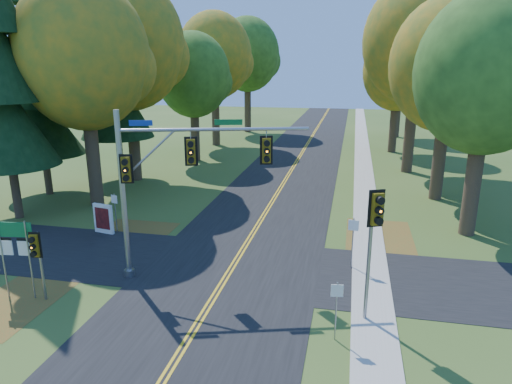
% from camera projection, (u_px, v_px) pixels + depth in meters
% --- Properties ---
extents(ground, '(160.00, 160.00, 0.00)m').
position_uv_depth(ground, '(221.00, 286.00, 19.21)').
color(ground, '#324D1B').
rests_on(ground, ground).
extents(road_main, '(8.00, 160.00, 0.02)m').
position_uv_depth(road_main, '(221.00, 286.00, 19.21)').
color(road_main, black).
rests_on(road_main, ground).
extents(road_cross, '(60.00, 6.00, 0.02)m').
position_uv_depth(road_cross, '(233.00, 266.00, 21.09)').
color(road_cross, black).
rests_on(road_cross, ground).
extents(centerline_left, '(0.10, 160.00, 0.01)m').
position_uv_depth(centerline_left, '(219.00, 285.00, 19.23)').
color(centerline_left, gold).
rests_on(centerline_left, road_main).
extents(centerline_right, '(0.10, 160.00, 0.01)m').
position_uv_depth(centerline_right, '(223.00, 286.00, 19.19)').
color(centerline_right, gold).
rests_on(centerline_right, road_main).
extents(sidewalk_east, '(1.60, 160.00, 0.06)m').
position_uv_depth(sidewalk_east, '(372.00, 301.00, 17.96)').
color(sidewalk_east, '#9E998E').
rests_on(sidewalk_east, ground).
extents(leaf_patch_w_near, '(4.00, 6.00, 0.00)m').
position_uv_depth(leaf_patch_w_near, '(125.00, 239.00, 24.28)').
color(leaf_patch_w_near, brown).
rests_on(leaf_patch_w_near, ground).
extents(leaf_patch_e, '(3.50, 8.00, 0.00)m').
position_uv_depth(leaf_patch_e, '(380.00, 245.00, 23.50)').
color(leaf_patch_e, brown).
rests_on(leaf_patch_e, ground).
extents(leaf_patch_w_far, '(3.00, 5.00, 0.00)m').
position_uv_depth(leaf_patch_w_far, '(16.00, 302.00, 17.89)').
color(leaf_patch_w_far, brown).
rests_on(leaf_patch_w_far, ground).
extents(tree_w_a, '(8.00, 8.00, 14.15)m').
position_uv_depth(tree_w_a, '(85.00, 56.00, 27.69)').
color(tree_w_a, '#38281C').
rests_on(tree_w_a, ground).
extents(tree_e_a, '(7.20, 7.20, 12.73)m').
position_uv_depth(tree_e_a, '(488.00, 74.00, 22.83)').
color(tree_e_a, '#38281C').
rests_on(tree_e_a, ground).
extents(tree_w_b, '(8.60, 8.60, 15.38)m').
position_uv_depth(tree_w_b, '(128.00, 45.00, 34.06)').
color(tree_w_b, '#38281C').
rests_on(tree_w_b, ground).
extents(tree_e_b, '(7.60, 7.60, 13.33)m').
position_uv_depth(tree_e_b, '(450.00, 66.00, 29.25)').
color(tree_e_b, '#38281C').
rests_on(tree_e_b, ground).
extents(tree_w_c, '(6.80, 6.80, 11.91)m').
position_uv_depth(tree_w_c, '(194.00, 76.00, 41.99)').
color(tree_w_c, '#38281C').
rests_on(tree_w_c, ground).
extents(tree_e_c, '(8.80, 8.80, 15.79)m').
position_uv_depth(tree_e_c, '(419.00, 42.00, 36.62)').
color(tree_e_c, '#38281C').
rests_on(tree_e_c, ground).
extents(tree_w_d, '(8.20, 8.20, 14.56)m').
position_uv_depth(tree_w_d, '(215.00, 56.00, 49.80)').
color(tree_w_d, '#38281C').
rests_on(tree_w_d, ground).
extents(tree_e_d, '(7.00, 7.00, 12.32)m').
position_uv_depth(tree_e_d, '(399.00, 71.00, 46.05)').
color(tree_e_d, '#38281C').
rests_on(tree_e_d, ground).
extents(tree_w_e, '(8.40, 8.40, 14.97)m').
position_uv_depth(tree_w_e, '(248.00, 55.00, 59.74)').
color(tree_w_e, '#38281C').
rests_on(tree_w_e, ground).
extents(tree_e_e, '(7.80, 7.80, 13.74)m').
position_uv_depth(tree_e_e, '(402.00, 62.00, 55.62)').
color(tree_e_e, '#38281C').
rests_on(tree_e_e, ground).
extents(pine_b, '(5.60, 5.60, 17.31)m').
position_uv_depth(pine_b, '(35.00, 77.00, 30.55)').
color(pine_b, '#38281C').
rests_on(pine_b, ground).
extents(pine_c, '(5.60, 5.60, 20.56)m').
position_uv_depth(pine_c, '(112.00, 54.00, 34.23)').
color(pine_c, '#38281C').
rests_on(pine_c, ground).
extents(traffic_mast, '(7.72, 2.68, 7.27)m').
position_uv_depth(traffic_mast, '(169.00, 172.00, 18.93)').
color(traffic_mast, gray).
rests_on(traffic_mast, ground).
extents(east_signal_pole, '(0.54, 0.66, 5.00)m').
position_uv_depth(east_signal_pole, '(374.00, 224.00, 15.51)').
color(east_signal_pole, gray).
rests_on(east_signal_pole, ground).
extents(ped_signal_pole, '(0.46, 0.53, 2.93)m').
position_uv_depth(ped_signal_pole, '(36.00, 250.00, 17.37)').
color(ped_signal_pole, gray).
rests_on(ped_signal_pole, ground).
extents(route_sign_cluster, '(1.52, 0.26, 3.27)m').
position_uv_depth(route_sign_cluster, '(14.00, 244.00, 17.66)').
color(route_sign_cluster, gray).
rests_on(route_sign_cluster, ground).
extents(info_kiosk, '(1.21, 0.39, 1.67)m').
position_uv_depth(info_kiosk, '(103.00, 219.00, 24.96)').
color(info_kiosk, white).
rests_on(info_kiosk, ground).
extents(reg_sign_e_north, '(0.46, 0.10, 2.41)m').
position_uv_depth(reg_sign_e_north, '(353.00, 234.00, 20.46)').
color(reg_sign_e_north, gray).
rests_on(reg_sign_e_north, ground).
extents(reg_sign_e_south, '(0.41, 0.08, 2.14)m').
position_uv_depth(reg_sign_e_south, '(337.00, 301.00, 15.10)').
color(reg_sign_e_south, gray).
rests_on(reg_sign_e_south, ground).
extents(reg_sign_w, '(0.42, 0.15, 2.23)m').
position_uv_depth(reg_sign_w, '(115.00, 206.00, 24.90)').
color(reg_sign_w, gray).
rests_on(reg_sign_w, ground).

